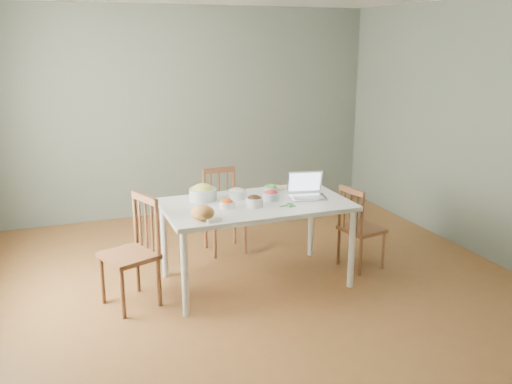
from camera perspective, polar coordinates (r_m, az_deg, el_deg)
name	(u,v)px	position (r m, az deg, el deg)	size (l,w,h in m)	color
floor	(259,283)	(5.29, 0.35, -9.57)	(5.00, 5.00, 0.00)	brown
wall_back	(191,112)	(7.23, -6.91, 8.35)	(5.00, 0.00, 2.70)	#5D675A
wall_front	(447,236)	(2.78, 19.53, -4.38)	(5.00, 0.00, 2.70)	#5D675A
wall_right	(479,130)	(6.22, 22.50, 6.10)	(0.00, 5.00, 2.70)	#5D675A
dining_table	(256,243)	(5.17, 0.00, -5.37)	(1.72, 0.97, 0.80)	white
chair_far	(225,212)	(5.91, -3.32, -2.08)	(0.40, 0.38, 0.91)	#3D2417
chair_left	(129,253)	(4.82, -13.30, -6.29)	(0.43, 0.41, 0.98)	#3D2417
chair_right	(362,227)	(5.60, 11.13, -3.65)	(0.38, 0.37, 0.87)	#3D2417
bread_boule	(203,213)	(4.55, -5.65, -2.19)	(0.20, 0.20, 0.13)	#A26936
butter_stick	(214,220)	(4.50, -4.45, -3.01)	(0.12, 0.03, 0.03)	silver
bowl_squash	(203,192)	(5.12, -5.63, -0.03)	(0.26, 0.26, 0.15)	gold
bowl_carrot	(227,204)	(4.87, -3.09, -1.24)	(0.14, 0.14, 0.08)	#FC3D08
bowl_onion	(237,193)	(5.16, -2.04, -0.13)	(0.19, 0.19, 0.10)	silver
bowl_mushroom	(254,201)	(4.89, -0.17, -0.97)	(0.16, 0.16, 0.10)	black
bowl_redpep	(271,195)	(5.10, 1.60, -0.34)	(0.16, 0.16, 0.09)	red
bowl_broccoli	(271,189)	(5.33, 1.60, 0.33)	(0.14, 0.14, 0.09)	#246A27
flatbread	(276,188)	(5.51, 2.12, 0.45)	(0.18, 0.18, 0.02)	tan
basil_bunch	(287,205)	(4.93, 3.30, -1.37)	(0.18, 0.18, 0.02)	#27712A
laptop	(308,186)	(5.16, 5.53, 0.60)	(0.34, 0.29, 0.23)	silver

